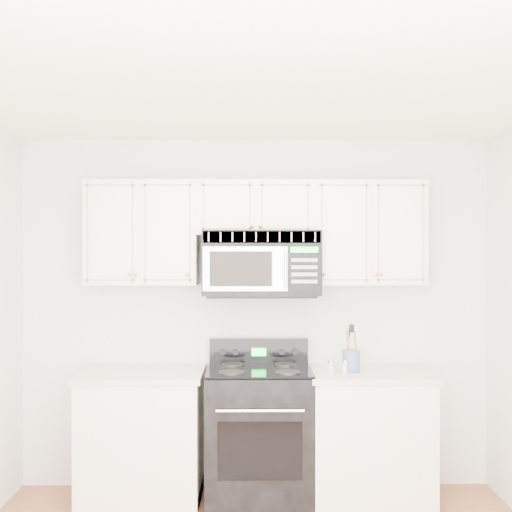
{
  "coord_description": "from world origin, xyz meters",
  "views": [
    {
      "loc": [
        -0.04,
        -3.08,
        1.75
      ],
      "look_at": [
        0.0,
        1.3,
        1.73
      ],
      "focal_mm": 45.0,
      "sensor_mm": 36.0,
      "label": 1
    }
  ],
  "objects": [
    {
      "name": "room",
      "position": [
        0.0,
        0.0,
        1.3
      ],
      "size": [
        3.51,
        3.51,
        2.61
      ],
      "color": "brown",
      "rests_on": "ground"
    },
    {
      "name": "shaker_salt",
      "position": [
        0.51,
        1.3,
        0.97
      ],
      "size": [
        0.04,
        0.04,
        0.09
      ],
      "color": "silver",
      "rests_on": "base_cabinet_right"
    },
    {
      "name": "microwave",
      "position": [
        0.04,
        1.54,
        1.68
      ],
      "size": [
        0.83,
        0.47,
        0.46
      ],
      "color": "black",
      "rests_on": "ground"
    },
    {
      "name": "base_cabinet_right",
      "position": [
        0.8,
        1.44,
        0.43
      ],
      "size": [
        0.86,
        0.65,
        0.92
      ],
      "color": "white",
      "rests_on": "ground"
    },
    {
      "name": "utensil_crock",
      "position": [
        0.66,
        1.37,
        1.0
      ],
      "size": [
        0.12,
        0.12,
        0.33
      ],
      "color": "#4A5687",
      "rests_on": "base_cabinet_right"
    },
    {
      "name": "base_cabinet_left",
      "position": [
        -0.8,
        1.44,
        0.43
      ],
      "size": [
        0.86,
        0.65,
        0.92
      ],
      "color": "white",
      "rests_on": "ground"
    },
    {
      "name": "range",
      "position": [
        0.02,
        1.44,
        0.48
      ],
      "size": [
        0.73,
        0.67,
        1.11
      ],
      "color": "black",
      "rests_on": "ground"
    },
    {
      "name": "upper_cabinets",
      "position": [
        -0.0,
        1.58,
        1.93
      ],
      "size": [
        2.44,
        0.37,
        0.75
      ],
      "color": "white",
      "rests_on": "ground"
    },
    {
      "name": "shaker_pepper",
      "position": [
        0.61,
        1.31,
        0.97
      ],
      "size": [
        0.04,
        0.04,
        0.1
      ],
      "color": "silver",
      "rests_on": "base_cabinet_right"
    }
  ]
}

